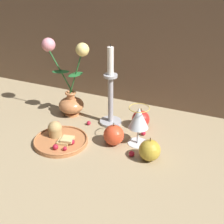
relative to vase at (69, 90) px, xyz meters
name	(u,v)px	position (x,y,z in m)	size (l,w,h in m)	color
ground_plane	(91,134)	(0.15, -0.11, -0.11)	(2.40, 2.40, 0.00)	#9E8966
vase	(69,90)	(0.00, 0.00, 0.00)	(0.22, 0.10, 0.31)	#B77042
plate_with_pastries	(60,138)	(0.07, -0.20, -0.10)	(0.20, 0.20, 0.07)	#B77042
wine_glass	(139,119)	(0.34, -0.10, -0.01)	(0.07, 0.07, 0.14)	silver
candlestick	(111,95)	(0.19, 0.00, 0.01)	(0.09, 0.09, 0.32)	#A3A3A8
apple_beside_vase	(114,135)	(0.26, -0.14, -0.07)	(0.07, 0.07, 0.09)	#D14223
apple_near_glass	(141,119)	(0.31, 0.01, -0.08)	(0.07, 0.07, 0.08)	red
apple_at_table_edge	(150,150)	(0.40, -0.18, -0.08)	(0.07, 0.07, 0.08)	#B2932D
berry_near_plate	(143,133)	(0.34, -0.04, -0.10)	(0.02, 0.02, 0.02)	#AD192D
berry_front_center	(58,123)	(0.00, -0.10, -0.10)	(0.01, 0.01, 0.01)	#AD192D
berry_by_glass_stem	(154,143)	(0.39, -0.09, -0.10)	(0.02, 0.02, 0.02)	#AD192D
berry_under_candlestick	(89,123)	(0.11, -0.05, -0.10)	(0.02, 0.02, 0.02)	#AD192D
berry_far_right	(132,154)	(0.34, -0.18, -0.10)	(0.02, 0.02, 0.02)	#AD192D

